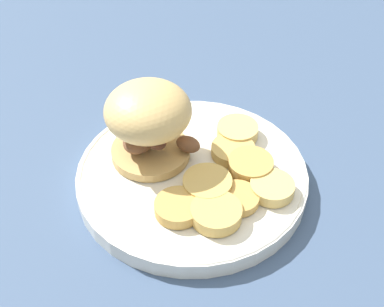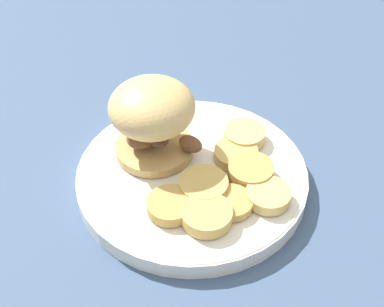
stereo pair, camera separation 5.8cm
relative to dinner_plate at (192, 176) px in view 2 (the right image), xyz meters
name	(u,v)px [view 2 (the right image)]	position (x,y,z in m)	size (l,w,h in m)	color
ground_plane	(192,183)	(0.00, 0.00, -0.01)	(4.00, 4.00, 0.00)	#3D5170
dinner_plate	(192,176)	(0.00, 0.00, 0.00)	(0.26, 0.26, 0.02)	white
sandwich	(152,116)	(-0.02, -0.05, 0.06)	(0.10, 0.11, 0.09)	tan
potato_round_0	(236,154)	(-0.03, 0.04, 0.02)	(0.05, 0.05, 0.01)	tan
potato_round_1	(268,195)	(0.03, 0.09, 0.02)	(0.05, 0.05, 0.01)	#DBB766
potato_round_2	(251,171)	(-0.01, 0.06, 0.02)	(0.05, 0.05, 0.01)	tan
potato_round_3	(207,215)	(0.07, 0.03, 0.02)	(0.05, 0.05, 0.01)	tan
potato_round_4	(203,186)	(0.03, 0.02, 0.02)	(0.05, 0.05, 0.01)	tan
potato_round_5	(244,135)	(-0.06, 0.05, 0.02)	(0.05, 0.05, 0.01)	#DBB766
potato_round_6	(171,205)	(0.06, -0.01, 0.02)	(0.05, 0.05, 0.01)	tan
potato_round_7	(231,203)	(0.04, 0.05, 0.01)	(0.05, 0.05, 0.01)	tan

